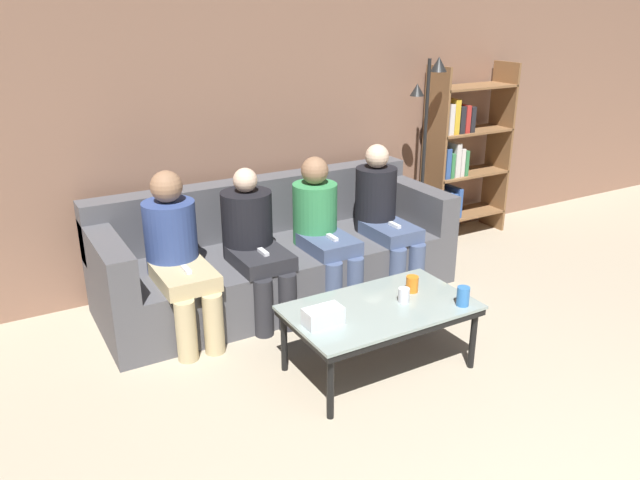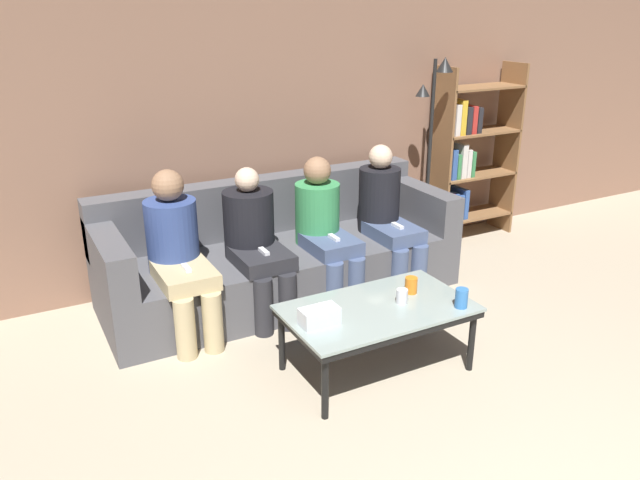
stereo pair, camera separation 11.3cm
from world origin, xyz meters
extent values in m
cube|color=#8C6651|center=(0.00, 3.91, 1.30)|extent=(12.00, 0.06, 2.60)
cube|color=#515156|center=(0.00, 3.31, 0.20)|extent=(2.66, 0.95, 0.41)
cube|color=#515156|center=(0.00, 3.68, 0.63)|extent=(2.66, 0.20, 0.44)
cube|color=#515156|center=(-1.24, 3.31, 0.56)|extent=(0.18, 0.95, 0.30)
cube|color=#515156|center=(1.24, 3.31, 0.56)|extent=(0.18, 0.95, 0.30)
cube|color=#8C9E99|center=(0.06, 2.10, 0.42)|extent=(1.11, 0.65, 0.02)
cube|color=black|center=(0.06, 2.10, 0.39)|extent=(1.09, 0.63, 0.04)
cylinder|color=black|center=(-0.44, 1.82, 0.19)|extent=(0.04, 0.04, 0.37)
cylinder|color=black|center=(0.57, 1.82, 0.19)|extent=(0.04, 0.04, 0.37)
cylinder|color=black|center=(-0.44, 2.37, 0.19)|extent=(0.04, 0.04, 0.37)
cylinder|color=black|center=(0.57, 2.37, 0.19)|extent=(0.04, 0.04, 0.37)
cylinder|color=orange|center=(0.35, 2.16, 0.48)|extent=(0.08, 0.08, 0.10)
cylinder|color=#3372BF|center=(0.49, 1.86, 0.49)|extent=(0.08, 0.08, 0.12)
cylinder|color=silver|center=(0.22, 2.07, 0.47)|extent=(0.07, 0.07, 0.09)
cube|color=silver|center=(-0.34, 2.07, 0.48)|extent=(0.22, 0.12, 0.10)
sphere|color=white|center=(-0.34, 2.07, 0.54)|extent=(0.04, 0.04, 0.04)
cube|color=brown|center=(1.75, 3.68, 0.80)|extent=(0.02, 0.32, 1.60)
cube|color=brown|center=(2.55, 3.68, 0.80)|extent=(0.02, 0.32, 1.60)
cube|color=brown|center=(2.15, 3.68, 0.20)|extent=(0.81, 0.32, 0.02)
cube|color=#8E4293|center=(1.84, 3.68, 0.34)|extent=(0.06, 0.24, 0.27)
cube|color=#33569E|center=(1.89, 3.68, 0.34)|extent=(0.04, 0.24, 0.26)
cube|color=#33569E|center=(1.95, 3.68, 0.33)|extent=(0.06, 0.24, 0.24)
cube|color=#33569E|center=(2.01, 3.68, 0.35)|extent=(0.05, 0.24, 0.28)
cube|color=brown|center=(2.15, 3.68, 0.60)|extent=(0.81, 0.32, 0.02)
cube|color=#33569E|center=(1.83, 3.68, 0.75)|extent=(0.05, 0.24, 0.28)
cube|color=#38844C|center=(1.89, 3.68, 0.72)|extent=(0.04, 0.24, 0.23)
cube|color=silver|center=(1.95, 3.68, 0.77)|extent=(0.06, 0.24, 0.31)
cube|color=silver|center=(2.00, 3.68, 0.74)|extent=(0.04, 0.24, 0.26)
cube|color=#38844C|center=(2.05, 3.68, 0.73)|extent=(0.04, 0.24, 0.24)
cube|color=brown|center=(2.15, 3.68, 1.00)|extent=(0.81, 0.32, 0.02)
cube|color=silver|center=(1.83, 3.68, 1.15)|extent=(0.05, 0.24, 0.27)
cube|color=gold|center=(1.89, 3.68, 1.16)|extent=(0.06, 0.24, 0.31)
cube|color=#232328|center=(1.96, 3.68, 1.13)|extent=(0.06, 0.24, 0.24)
cube|color=red|center=(2.02, 3.68, 1.13)|extent=(0.05, 0.24, 0.24)
cube|color=#232328|center=(2.08, 3.68, 1.13)|extent=(0.05, 0.24, 0.23)
cube|color=brown|center=(2.15, 3.68, 1.40)|extent=(0.81, 0.32, 0.02)
cylinder|color=black|center=(1.51, 3.53, 0.01)|extent=(0.26, 0.26, 0.02)
cylinder|color=black|center=(1.51, 3.53, 0.84)|extent=(0.03, 0.03, 1.68)
cone|color=black|center=(1.61, 3.53, 1.63)|extent=(0.14, 0.14, 0.12)
cone|color=black|center=(1.43, 3.57, 1.43)|extent=(0.12, 0.12, 0.10)
cylinder|color=tan|center=(-0.92, 2.78, 0.20)|extent=(0.13, 0.13, 0.41)
cylinder|color=tan|center=(-0.74, 2.78, 0.20)|extent=(0.13, 0.13, 0.41)
cube|color=tan|center=(-0.83, 3.02, 0.46)|extent=(0.35, 0.48, 0.10)
cylinder|color=#334784|center=(-0.83, 3.26, 0.65)|extent=(0.35, 0.35, 0.49)
sphere|color=#997051|center=(-0.83, 3.26, 1.00)|extent=(0.21, 0.21, 0.21)
cube|color=white|center=(-0.83, 2.97, 0.53)|extent=(0.04, 0.12, 0.02)
cylinder|color=#28282D|center=(-0.37, 2.82, 0.20)|extent=(0.13, 0.13, 0.41)
cylinder|color=#28282D|center=(-0.19, 2.82, 0.20)|extent=(0.13, 0.13, 0.41)
cube|color=#28282D|center=(-0.28, 3.04, 0.46)|extent=(0.36, 0.43, 0.10)
cylinder|color=black|center=(-0.28, 3.26, 0.65)|extent=(0.36, 0.36, 0.47)
sphere|color=beige|center=(-0.28, 3.26, 0.97)|extent=(0.17, 0.17, 0.17)
cube|color=white|center=(-0.28, 3.00, 0.53)|extent=(0.04, 0.12, 0.02)
cylinder|color=#47567A|center=(0.19, 2.83, 0.20)|extent=(0.13, 0.13, 0.41)
cylinder|color=#47567A|center=(0.37, 2.83, 0.20)|extent=(0.13, 0.13, 0.41)
cube|color=#47567A|center=(0.28, 3.04, 0.46)|extent=(0.33, 0.42, 0.10)
cylinder|color=#388E51|center=(0.28, 3.26, 0.64)|extent=(0.33, 0.33, 0.45)
sphere|color=#997051|center=(0.28, 3.26, 0.97)|extent=(0.20, 0.20, 0.20)
cube|color=white|center=(0.28, 3.00, 0.53)|extent=(0.04, 0.12, 0.02)
cylinder|color=#47567A|center=(0.74, 2.82, 0.20)|extent=(0.13, 0.13, 0.41)
cylinder|color=#47567A|center=(0.92, 2.82, 0.20)|extent=(0.13, 0.13, 0.41)
cube|color=#47567A|center=(0.83, 3.04, 0.46)|extent=(0.32, 0.44, 0.10)
cylinder|color=black|center=(0.83, 3.26, 0.66)|extent=(0.32, 0.32, 0.51)
sphere|color=beige|center=(0.83, 3.26, 1.01)|extent=(0.18, 0.18, 0.18)
cube|color=white|center=(0.83, 2.99, 0.53)|extent=(0.04, 0.12, 0.02)
camera|label=1|loc=(-1.90, -0.60, 2.12)|focal=35.00mm
camera|label=2|loc=(-1.80, -0.65, 2.12)|focal=35.00mm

